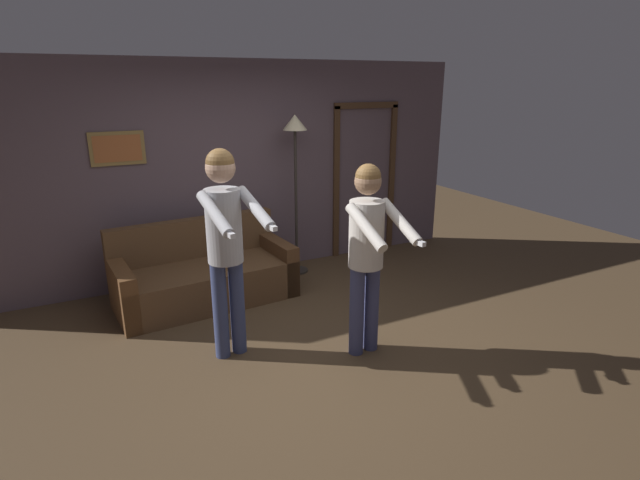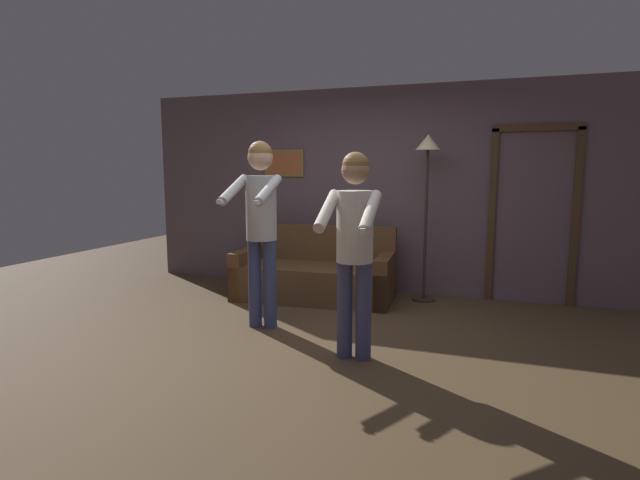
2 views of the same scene
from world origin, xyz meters
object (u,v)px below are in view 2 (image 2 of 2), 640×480
at_px(torchiere_lamp, 427,168).
at_px(person_standing_left, 260,214).
at_px(person_standing_right, 354,236).
at_px(couch, 315,276).

height_order(torchiere_lamp, person_standing_left, torchiere_lamp).
bearing_deg(person_standing_right, torchiere_lamp, 82.28).
relative_size(couch, person_standing_right, 1.15).
height_order(couch, torchiere_lamp, torchiere_lamp).
height_order(couch, person_standing_left, person_standing_left).
relative_size(couch, person_standing_left, 1.07).
bearing_deg(person_standing_left, person_standing_right, -24.40).
relative_size(couch, torchiere_lamp, 0.99).
xyz_separation_m(couch, person_standing_right, (0.99, -1.76, 0.76)).
relative_size(torchiere_lamp, person_standing_left, 1.07).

